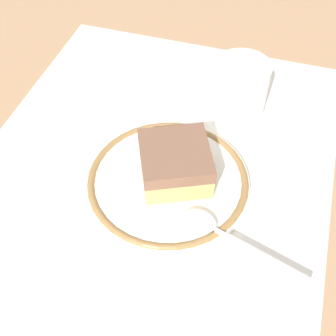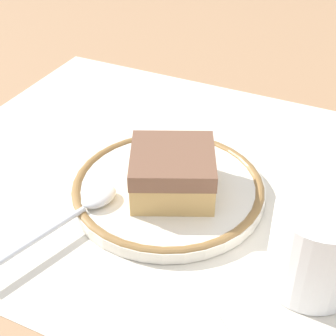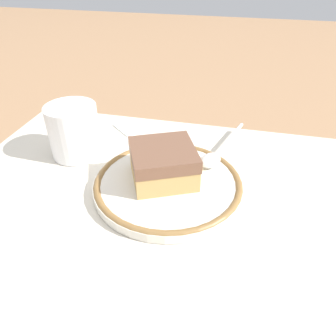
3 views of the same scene
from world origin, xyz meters
name	(u,v)px [view 1 (image 1 of 3)]	position (x,y,z in m)	size (l,w,h in m)	color
ground_plane	(149,176)	(0.00, 0.00, 0.00)	(2.40, 2.40, 0.00)	#9E7551
placemat	(149,176)	(0.00, 0.00, 0.00)	(0.54, 0.42, 0.00)	beige
plate	(168,182)	(0.01, 0.03, 0.01)	(0.19, 0.19, 0.01)	silver
cake_slice	(176,161)	(0.00, 0.03, 0.03)	(0.10, 0.10, 0.04)	tan
spoon	(214,228)	(0.06, 0.09, 0.02)	(0.06, 0.14, 0.01)	silver
cup	(239,92)	(-0.14, 0.08, 0.03)	(0.07, 0.07, 0.07)	white
sugar_packet	(300,148)	(-0.09, 0.17, 0.00)	(0.05, 0.03, 0.01)	white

